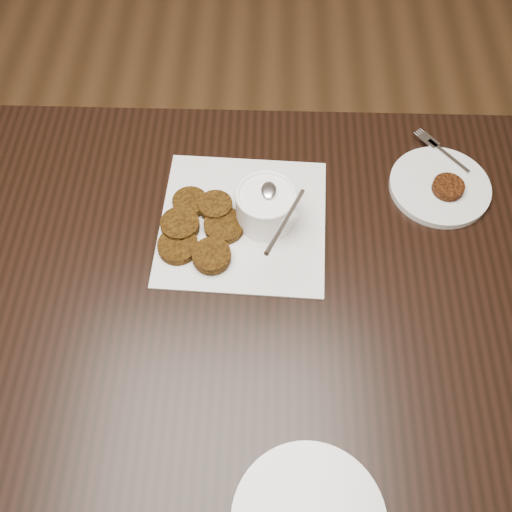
{
  "coord_description": "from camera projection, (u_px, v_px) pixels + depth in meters",
  "views": [
    {
      "loc": [
        0.13,
        -0.39,
        1.6
      ],
      "look_at": [
        0.12,
        0.11,
        0.8
      ],
      "focal_mm": 41.19,
      "sensor_mm": 36.0,
      "label": 1
    }
  ],
  "objects": [
    {
      "name": "plate_with_patty",
      "position": [
        441.0,
        184.0,
        1.06
      ],
      "size": [
        0.26,
        0.26,
        0.03
      ],
      "primitive_type": null,
      "rotation": [
        0.0,
        0.0,
        -0.89
      ],
      "color": "silver",
      "rests_on": "table"
    },
    {
      "name": "sauce_ramekin",
      "position": [
        266.0,
        194.0,
        0.97
      ],
      "size": [
        0.18,
        0.18,
        0.14
      ],
      "primitive_type": null,
      "rotation": [
        0.0,
        0.0,
        -0.4
      ],
      "color": "white",
      "rests_on": "napkin"
    },
    {
      "name": "floor",
      "position": [
        211.0,
        448.0,
        1.56
      ],
      "size": [
        4.0,
        4.0,
        0.0
      ],
      "primitive_type": "plane",
      "color": "brown",
      "rests_on": "ground"
    },
    {
      "name": "table",
      "position": [
        190.0,
        374.0,
        1.28
      ],
      "size": [
        1.3,
        0.84,
        0.75
      ],
      "primitive_type": "cube",
      "color": "black",
      "rests_on": "floor"
    },
    {
      "name": "napkin",
      "position": [
        243.0,
        222.0,
        1.03
      ],
      "size": [
        0.3,
        0.3,
        0.0
      ],
      "primitive_type": "cube",
      "rotation": [
        0.0,
        0.0,
        -0.04
      ],
      "color": "white",
      "rests_on": "table"
    },
    {
      "name": "patty_cluster",
      "position": [
        204.0,
        226.0,
        1.01
      ],
      "size": [
        0.23,
        0.23,
        0.02
      ],
      "primitive_type": null,
      "rotation": [
        0.0,
        0.0,
        -0.04
      ],
      "color": "brown",
      "rests_on": "napkin"
    }
  ]
}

